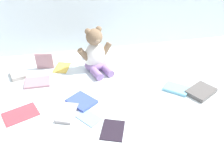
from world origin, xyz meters
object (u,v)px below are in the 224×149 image
at_px(book_case_6, 89,117).
at_px(book_case_7, 21,114).
at_px(book_case_9, 62,67).
at_px(book_case_12, 82,101).
at_px(book_case_3, 176,89).
at_px(book_case_8, 113,130).
at_px(book_case_0, 37,82).
at_px(book_case_13, 18,75).
at_px(book_case_1, 67,113).
at_px(book_case_5, 44,61).
at_px(book_case_10, 201,91).
at_px(book_case_11, 93,55).
at_px(teddy_bear, 95,55).

xyz_separation_m(book_case_6, book_case_7, (-0.28, 0.08, -0.00)).
distance_m(book_case_9, book_case_12, 0.34).
height_order(book_case_3, book_case_8, book_case_3).
height_order(book_case_0, book_case_9, book_case_0).
distance_m(book_case_8, book_case_13, 0.64).
relative_size(book_case_1, book_case_5, 1.31).
relative_size(book_case_7, book_case_9, 1.25).
xyz_separation_m(book_case_9, book_case_10, (0.64, -0.38, 0.01)).
bearing_deg(book_case_8, book_case_12, -42.22).
bearing_deg(book_case_6, book_case_11, 42.83).
height_order(teddy_bear, book_case_6, teddy_bear).
bearing_deg(book_case_5, teddy_bear, -3.46).
bearing_deg(book_case_9, book_case_5, -170.12).
distance_m(teddy_bear, book_case_13, 0.42).
distance_m(book_case_9, book_case_11, 0.21).
bearing_deg(teddy_bear, book_case_7, -157.86).
xyz_separation_m(book_case_1, book_case_10, (0.63, 0.02, 0.00)).
distance_m(book_case_5, book_case_13, 0.16).
distance_m(book_case_7, book_case_8, 0.40).
bearing_deg(book_case_12, book_case_8, 79.85).
distance_m(book_case_5, book_case_7, 0.38).
height_order(book_case_11, book_case_12, same).
bearing_deg(book_case_13, book_case_10, 141.85).
bearing_deg(book_case_7, book_case_5, -36.61).
bearing_deg(book_case_7, book_case_6, -128.30).
distance_m(book_case_1, book_case_11, 0.52).
relative_size(teddy_bear, book_case_5, 2.54).
relative_size(teddy_bear, book_case_13, 2.52).
bearing_deg(book_case_12, book_case_11, -142.06).
xyz_separation_m(book_case_0, book_case_3, (0.66, -0.20, 0.00)).
height_order(book_case_6, book_case_13, book_case_13).
bearing_deg(book_case_7, book_case_9, -49.68).
height_order(book_case_6, book_case_8, same).
bearing_deg(book_case_0, book_case_3, 73.59).
bearing_deg(book_case_12, book_case_3, 142.87).
height_order(book_case_5, book_case_13, book_case_5).
xyz_separation_m(book_case_1, book_case_6, (0.09, -0.04, -0.00)).
bearing_deg(book_case_11, book_case_8, 5.62).
relative_size(book_case_0, book_case_3, 1.09).
distance_m(book_case_7, book_case_9, 0.40).
distance_m(teddy_bear, book_case_1, 0.39).
height_order(book_case_0, book_case_5, book_case_5).
distance_m(book_case_0, book_case_11, 0.39).
distance_m(book_case_0, book_case_10, 0.81).
xyz_separation_m(book_case_10, book_case_11, (-0.45, 0.47, -0.00)).
height_order(book_case_3, book_case_6, book_case_3).
xyz_separation_m(book_case_8, book_case_10, (0.46, 0.15, 0.01)).
bearing_deg(book_case_10, book_case_1, 62.51).
bearing_deg(book_case_3, book_case_12, 131.52).
bearing_deg(book_case_3, book_case_7, 133.49).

